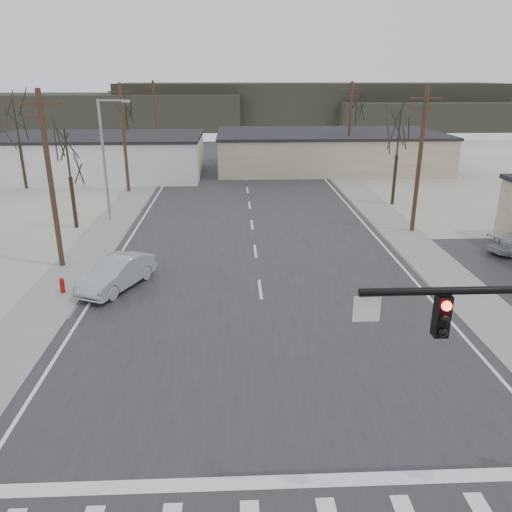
{
  "coord_description": "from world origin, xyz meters",
  "views": [
    {
      "loc": [
        -1.27,
        -15.97,
        10.64
      ],
      "look_at": [
        -0.3,
        6.09,
        2.6
      ],
      "focal_mm": 35.0,
      "sensor_mm": 36.0,
      "label": 1
    }
  ],
  "objects": [
    {
      "name": "upole_right_a",
      "position": [
        11.5,
        18.0,
        5.22
      ],
      "size": [
        2.2,
        0.3,
        10.0
      ],
      "color": "#452C20",
      "rests_on": "ground"
    },
    {
      "name": "upole_left_d",
      "position": [
        -11.5,
        52.0,
        5.22
      ],
      "size": [
        2.2,
        0.3,
        10.0
      ],
      "color": "#452C20",
      "rests_on": "ground"
    },
    {
      "name": "hill_left",
      "position": [
        -35.0,
        92.0,
        3.5
      ],
      "size": [
        70.0,
        18.0,
        7.0
      ],
      "primitive_type": "cube",
      "color": "#333026",
      "rests_on": "ground"
    },
    {
      "name": "cross_road",
      "position": [
        0.0,
        0.0,
        0.02
      ],
      "size": [
        90.0,
        10.0,
        0.04
      ],
      "primitive_type": "cube",
      "color": "#262628",
      "rests_on": "ground"
    },
    {
      "name": "sidewalk_left",
      "position": [
        -10.6,
        20.0,
        0.03
      ],
      "size": [
        3.0,
        90.0,
        0.06
      ],
      "primitive_type": "cube",
      "color": "gray",
      "rests_on": "ground"
    },
    {
      "name": "hill_right",
      "position": [
        50.0,
        90.0,
        2.75
      ],
      "size": [
        60.0,
        18.0,
        5.5
      ],
      "primitive_type": "cube",
      "color": "#333026",
      "rests_on": "ground"
    },
    {
      "name": "upole_left_c",
      "position": [
        -11.5,
        32.0,
        5.22
      ],
      "size": [
        2.2,
        0.3,
        10.0
      ],
      "color": "#452C20",
      "rests_on": "ground"
    },
    {
      "name": "car_far_a",
      "position": [
        -0.81,
        51.77,
        0.88
      ],
      "size": [
        2.73,
        5.88,
        1.66
      ],
      "primitive_type": "imported",
      "rotation": [
        0.0,
        0.0,
        3.21
      ],
      "color": "black",
      "rests_on": "main_road"
    },
    {
      "name": "sedan_crossing",
      "position": [
        -7.5,
        8.55,
        0.86
      ],
      "size": [
        3.64,
        5.2,
        1.63
      ],
      "primitive_type": "imported",
      "rotation": [
        0.0,
        0.0,
        -0.44
      ],
      "color": "#9BA1A5",
      "rests_on": "main_road"
    },
    {
      "name": "hill_center",
      "position": [
        15.0,
        96.0,
        4.5
      ],
      "size": [
        80.0,
        18.0,
        9.0
      ],
      "primitive_type": "cube",
      "color": "#333026",
      "rests_on": "ground"
    },
    {
      "name": "main_road",
      "position": [
        0.0,
        15.0,
        0.02
      ],
      "size": [
        18.0,
        110.0,
        0.05
      ],
      "primitive_type": "cube",
      "color": "#262628",
      "rests_on": "ground"
    },
    {
      "name": "upole_left_b",
      "position": [
        -11.5,
        12.0,
        5.22
      ],
      "size": [
        2.2,
        0.3,
        10.0
      ],
      "color": "#452C20",
      "rests_on": "ground"
    },
    {
      "name": "building_right_far",
      "position": [
        10.0,
        44.0,
        2.15
      ],
      "size": [
        26.3,
        14.3,
        4.3
      ],
      "color": "beige",
      "rests_on": "ground"
    },
    {
      "name": "tree_left_far",
      "position": [
        -14.0,
        46.0,
        6.28
      ],
      "size": [
        3.96,
        3.96,
        8.82
      ],
      "color": "#2F271D",
      "rests_on": "ground"
    },
    {
      "name": "building_left_far",
      "position": [
        -16.0,
        40.0,
        2.26
      ],
      "size": [
        22.3,
        12.3,
        4.5
      ],
      "color": "silver",
      "rests_on": "ground"
    },
    {
      "name": "tree_right_mid",
      "position": [
        12.5,
        26.0,
        5.93
      ],
      "size": [
        3.74,
        3.74,
        8.33
      ],
      "color": "#2F271D",
      "rests_on": "ground"
    },
    {
      "name": "sidewalk_right",
      "position": [
        10.6,
        20.0,
        0.03
      ],
      "size": [
        3.0,
        90.0,
        0.06
      ],
      "primitive_type": "cube",
      "color": "gray",
      "rests_on": "ground"
    },
    {
      "name": "fire_hydrant",
      "position": [
        -10.2,
        8.0,
        0.45
      ],
      "size": [
        0.24,
        0.24,
        0.87
      ],
      "color": "#A50C0C",
      "rests_on": "ground"
    },
    {
      "name": "tree_left_mid",
      "position": [
        -22.0,
        34.0,
        6.28
      ],
      "size": [
        3.96,
        3.96,
        8.82
      ],
      "color": "#2F271D",
      "rests_on": "ground"
    },
    {
      "name": "tree_left_near",
      "position": [
        -13.0,
        20.0,
        5.23
      ],
      "size": [
        3.3,
        3.3,
        7.35
      ],
      "color": "#2F271D",
      "rests_on": "ground"
    },
    {
      "name": "tree_right_far",
      "position": [
        15.0,
        52.0,
        5.58
      ],
      "size": [
        3.52,
        3.52,
        7.84
      ],
      "color": "#2F271D",
      "rests_on": "ground"
    },
    {
      "name": "upole_right_b",
      "position": [
        11.5,
        40.0,
        5.22
      ],
      "size": [
        2.2,
        0.3,
        10.0
      ],
      "color": "#452C20",
      "rests_on": "ground"
    },
    {
      "name": "car_far_b",
      "position": [
        -7.25,
        53.37,
        0.76
      ],
      "size": [
        2.61,
        4.49,
        1.43
      ],
      "primitive_type": "imported",
      "rotation": [
        0.0,
        0.0,
        0.23
      ],
      "color": "black",
      "rests_on": "main_road"
    },
    {
      "name": "ground",
      "position": [
        0.0,
        0.0,
        0.0
      ],
      "size": [
        140.0,
        140.0,
        0.0
      ],
      "primitive_type": "plane",
      "color": "silver",
      "rests_on": "ground"
    },
    {
      "name": "streetlight_main",
      "position": [
        -10.8,
        22.0,
        5.09
      ],
      "size": [
        2.4,
        0.25,
        9.0
      ],
      "color": "gray",
      "rests_on": "ground"
    }
  ]
}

